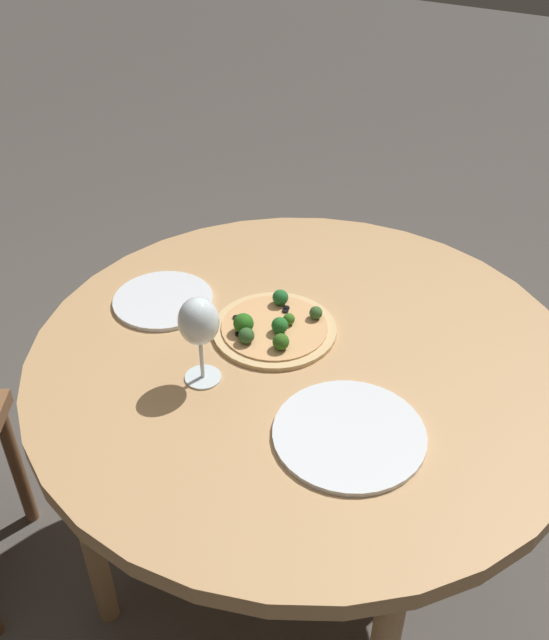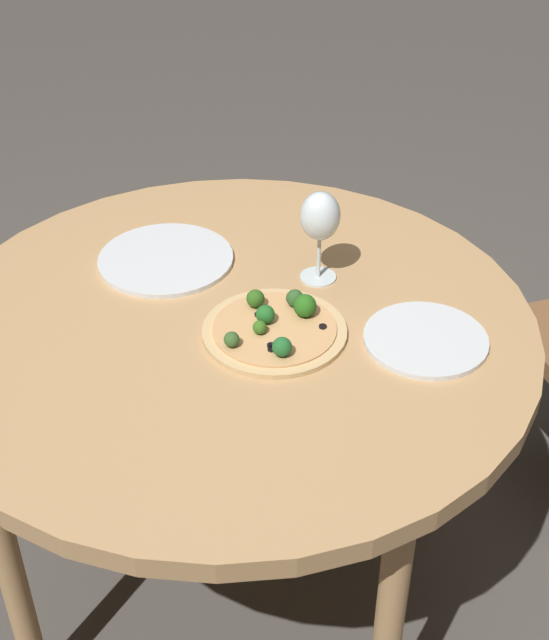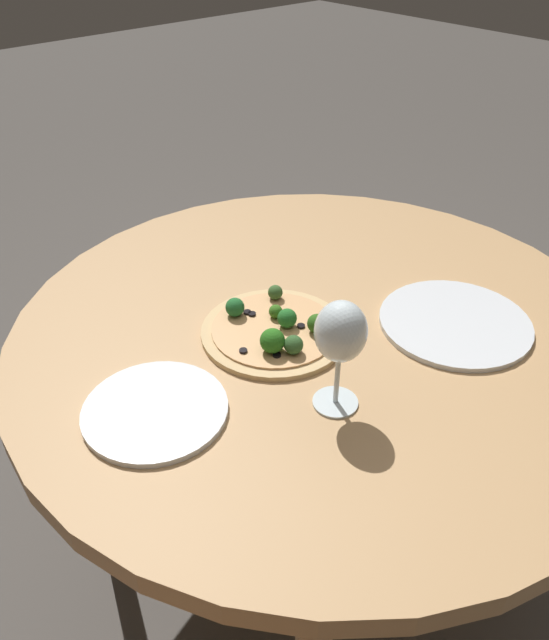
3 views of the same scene
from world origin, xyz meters
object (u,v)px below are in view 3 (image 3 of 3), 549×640
wine_glass (341,335)px  plate_far (455,322)px  pizza (275,329)px  plate_near (154,409)px

wine_glass → plate_far: 0.34m
pizza → plate_near: pizza is taller
wine_glass → pizza: bearing=76.4°
wine_glass → plate_near: 0.30m
pizza → plate_far: bearing=-36.1°
plate_near → plate_far: size_ratio=0.81×
wine_glass → plate_near: size_ratio=0.84×
wine_glass → plate_far: size_ratio=0.68×
wine_glass → plate_near: bearing=142.3°
wine_glass → plate_far: (0.31, 0.00, -0.13)m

